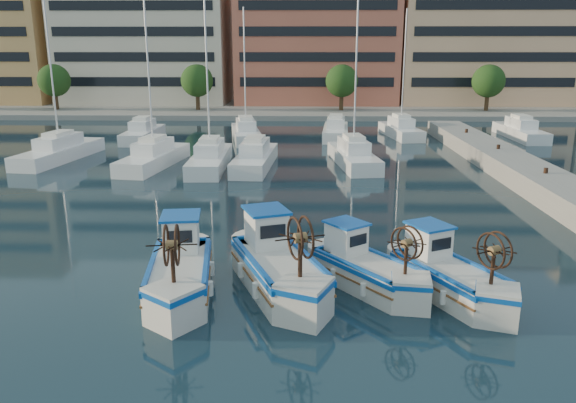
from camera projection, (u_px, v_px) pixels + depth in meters
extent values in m
plane|color=#18313F|center=(325.00, 294.00, 18.90)|extent=(300.00, 300.00, 0.00)
cube|color=gray|center=(308.00, 103.00, 83.44)|extent=(180.00, 40.00, 0.60)
cube|color=beige|center=(147.00, 26.00, 79.27)|extent=(23.00, 14.00, 21.00)
cube|color=black|center=(132.00, 24.00, 72.52)|extent=(21.16, 0.12, 18.90)
cube|color=#C9664E|center=(316.00, 11.00, 78.13)|extent=(22.00, 14.00, 25.00)
cube|color=black|center=(318.00, 8.00, 71.37)|extent=(20.24, 0.12, 22.50)
cube|color=#F3B587|center=(482.00, 22.00, 77.93)|extent=(23.00, 14.00, 22.00)
cube|color=black|center=(499.00, 20.00, 71.18)|extent=(21.16, 0.12, 19.80)
cylinder|color=#3F2B19|center=(56.00, 102.00, 70.93)|extent=(0.50, 0.50, 3.00)
sphere|color=#264D1B|center=(54.00, 80.00, 70.22)|extent=(4.00, 4.00, 4.00)
cylinder|color=#3F2B19|center=(198.00, 103.00, 70.47)|extent=(0.50, 0.50, 3.00)
sphere|color=#264D1B|center=(197.00, 81.00, 69.76)|extent=(4.00, 4.00, 4.00)
cylinder|color=#3F2B19|center=(341.00, 103.00, 70.00)|extent=(0.50, 0.50, 3.00)
sphere|color=#264D1B|center=(342.00, 81.00, 69.29)|extent=(4.00, 4.00, 4.00)
cylinder|color=#3F2B19|center=(486.00, 103.00, 69.54)|extent=(0.50, 0.50, 3.00)
sphere|color=#264D1B|center=(489.00, 81.00, 68.83)|extent=(4.00, 4.00, 4.00)
cube|color=white|center=(60.00, 154.00, 41.60)|extent=(3.52, 9.76, 1.00)
cylinder|color=silver|center=(52.00, 78.00, 40.15)|extent=(0.12, 0.12, 11.00)
cube|color=white|center=(154.00, 159.00, 39.41)|extent=(3.46, 8.91, 1.00)
cylinder|color=silver|center=(149.00, 79.00, 37.97)|extent=(0.12, 0.12, 11.00)
cube|color=white|center=(210.00, 161.00, 38.91)|extent=(2.46, 9.03, 1.00)
cylinder|color=silver|center=(207.00, 80.00, 37.47)|extent=(0.12, 0.12, 11.00)
cube|color=white|center=(255.00, 160.00, 39.17)|extent=(2.76, 8.92, 1.00)
cube|color=white|center=(353.00, 158.00, 39.90)|extent=(3.33, 8.84, 1.00)
cylinder|color=silver|center=(356.00, 79.00, 38.45)|extent=(0.12, 0.12, 11.00)
cube|color=white|center=(143.00, 135.00, 50.65)|extent=(2.26, 7.70, 1.00)
cube|color=white|center=(246.00, 134.00, 50.97)|extent=(3.65, 9.21, 1.00)
cylinder|color=silver|center=(245.00, 72.00, 49.53)|extent=(0.12, 0.12, 11.00)
cube|color=white|center=(336.00, 132.00, 52.23)|extent=(2.79, 8.32, 1.00)
cube|color=white|center=(401.00, 132.00, 52.70)|extent=(3.27, 7.99, 1.00)
cylinder|color=silver|center=(404.00, 72.00, 51.25)|extent=(0.12, 0.12, 11.00)
cube|color=white|center=(520.00, 133.00, 51.97)|extent=(2.24, 9.03, 1.00)
cube|color=silver|center=(180.00, 278.00, 18.84)|extent=(2.50, 4.71, 1.12)
cube|color=#0D4CAA|center=(179.00, 266.00, 18.73)|extent=(2.58, 4.85, 0.17)
cube|color=#1A82CC|center=(180.00, 268.00, 18.75)|extent=(2.02, 4.21, 0.06)
cube|color=white|center=(181.00, 233.00, 19.77)|extent=(1.35, 1.54, 1.18)
cube|color=#0D4CAA|center=(180.00, 216.00, 19.60)|extent=(1.53, 1.72, 0.09)
cylinder|color=#331E14|center=(173.00, 266.00, 16.68)|extent=(0.13, 0.13, 1.24)
cylinder|color=brown|center=(172.00, 245.00, 16.51)|extent=(0.38, 0.34, 0.30)
torus|color=#331E14|center=(166.00, 245.00, 16.49)|extent=(0.24, 1.25, 1.25)
torus|color=#331E14|center=(177.00, 245.00, 16.52)|extent=(0.24, 1.25, 1.25)
cube|color=silver|center=(279.00, 274.00, 19.09)|extent=(3.61, 5.17, 1.19)
cube|color=#0D4CAA|center=(279.00, 261.00, 18.97)|extent=(3.72, 5.32, 0.18)
cube|color=#1A82CC|center=(279.00, 263.00, 18.99)|extent=(3.02, 4.56, 0.07)
cube|color=white|center=(266.00, 228.00, 20.01)|extent=(1.69, 1.82, 1.25)
cube|color=#0D4CAA|center=(266.00, 210.00, 19.83)|extent=(1.91, 2.04, 0.09)
cylinder|color=#331E14|center=(300.00, 260.00, 16.91)|extent=(0.14, 0.14, 1.31)
cylinder|color=brown|center=(300.00, 238.00, 16.72)|extent=(0.45, 0.43, 0.32)
torus|color=#331E14|center=(295.00, 238.00, 16.67)|extent=(0.55, 1.26, 1.32)
torus|color=#331E14|center=(306.00, 237.00, 16.78)|extent=(0.55, 1.26, 1.32)
cube|color=silver|center=(367.00, 274.00, 19.30)|extent=(3.75, 4.17, 0.99)
cube|color=#0D4CAA|center=(368.00, 264.00, 19.20)|extent=(3.86, 4.29, 0.15)
cube|color=#1A82CC|center=(368.00, 266.00, 19.21)|extent=(3.21, 3.63, 0.06)
cube|color=white|center=(346.00, 238.00, 19.91)|extent=(1.56, 1.60, 1.03)
cube|color=#0D4CAA|center=(347.00, 223.00, 19.76)|extent=(1.76, 1.80, 0.08)
cylinder|color=#331E14|center=(406.00, 261.00, 17.70)|extent=(0.11, 0.11, 1.09)
cylinder|color=brown|center=(407.00, 243.00, 17.55)|extent=(0.40, 0.39, 0.26)
torus|color=#331E14|center=(404.00, 244.00, 17.47)|extent=(0.72, 0.91, 1.10)
torus|color=#331E14|center=(410.00, 242.00, 17.63)|extent=(0.72, 0.91, 1.10)
cube|color=silver|center=(450.00, 282.00, 18.64)|extent=(3.44, 4.47, 1.03)
cube|color=#0D4CAA|center=(450.00, 271.00, 18.54)|extent=(3.55, 4.60, 0.16)
cube|color=#1A82CC|center=(450.00, 272.00, 18.55)|extent=(2.91, 3.93, 0.06)
cube|color=white|center=(429.00, 241.00, 19.39)|extent=(1.54, 1.63, 1.08)
cube|color=#0D4CAA|center=(430.00, 225.00, 19.23)|extent=(1.74, 1.82, 0.08)
cylinder|color=#331E14|center=(492.00, 270.00, 16.82)|extent=(0.12, 0.12, 1.14)
cylinder|color=brown|center=(494.00, 250.00, 16.66)|extent=(0.40, 0.39, 0.27)
torus|color=#331E14|center=(491.00, 251.00, 16.60)|extent=(0.58, 1.05, 1.15)
torus|color=#331E14|center=(498.00, 250.00, 16.72)|extent=(0.58, 1.05, 1.15)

